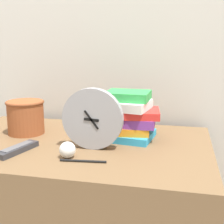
% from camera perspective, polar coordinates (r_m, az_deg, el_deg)
% --- Properties ---
extents(wall_back, '(6.00, 0.04, 2.40)m').
position_cam_1_polar(wall_back, '(1.58, -2.11, 14.44)').
color(wall_back, beige).
rests_on(wall_back, ground_plane).
extents(desk_clock, '(0.23, 0.03, 0.23)m').
position_cam_1_polar(desk_clock, '(1.14, -3.60, -1.26)').
color(desk_clock, '#99999E').
rests_on(desk_clock, desk).
extents(book_stack, '(0.27, 0.20, 0.19)m').
position_cam_1_polar(book_stack, '(1.26, 2.85, -0.87)').
color(book_stack, '#2D9ED1').
rests_on(book_stack, desk).
extents(basket, '(0.16, 0.16, 0.14)m').
position_cam_1_polar(basket, '(1.39, -15.52, -0.70)').
color(basket, '#994C28').
rests_on(basket, desk).
extents(tv_remote, '(0.09, 0.18, 0.02)m').
position_cam_1_polar(tv_remote, '(1.18, -16.92, -6.52)').
color(tv_remote, '#333338').
rests_on(tv_remote, desk).
extents(crumpled_paper_ball, '(0.06, 0.06, 0.06)m').
position_cam_1_polar(crumpled_paper_ball, '(1.08, -8.15, -6.86)').
color(crumpled_paper_ball, white).
rests_on(crumpled_paper_ball, desk).
extents(pen, '(0.16, 0.02, 0.01)m').
position_cam_1_polar(pen, '(1.04, -5.32, -8.91)').
color(pen, black).
rests_on(pen, desk).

